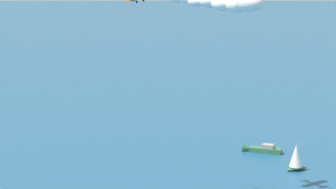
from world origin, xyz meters
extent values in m
cube|color=#33704C|center=(40.05, 20.74, 0.72)|extent=(8.63, 8.08, 1.44)
cone|color=#33704C|center=(35.93, 24.37, 0.72)|extent=(3.62, 3.67, 2.87)
cube|color=gray|center=(40.56, 20.30, 1.97)|extent=(3.87, 3.80, 1.08)
ellipsoid|color=#33704C|center=(38.75, 3.60, 0.42)|extent=(6.07, 1.72, 0.85)
cylinder|color=#B2B2B7|center=(39.21, 3.60, 4.33)|extent=(0.14, 0.14, 6.97)
cone|color=white|center=(38.45, 3.60, 3.99)|extent=(3.35, 3.35, 5.93)
cylinder|color=black|center=(-7.40, -1.00, 45.11)|extent=(0.34, 0.63, 0.61)
cylinder|color=black|center=(-5.67, -0.57, 45.36)|extent=(0.34, 0.63, 0.61)
ellipsoid|color=white|center=(-2.44, -19.83, 46.04)|extent=(3.59, 4.45, 2.42)
ellipsoid|color=white|center=(-1.29, -23.08, 46.24)|extent=(4.45, 5.51, 3.00)
ellipsoid|color=white|center=(-0.36, -26.39, 45.88)|extent=(4.49, 5.26, 3.10)
ellipsoid|color=white|center=(1.09, -29.58, 45.90)|extent=(5.15, 5.69, 3.63)
ellipsoid|color=white|center=(1.57, -33.00, 46.37)|extent=(5.64, 6.83, 3.84)
camera|label=1|loc=(-57.13, -132.16, 52.67)|focal=69.22mm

